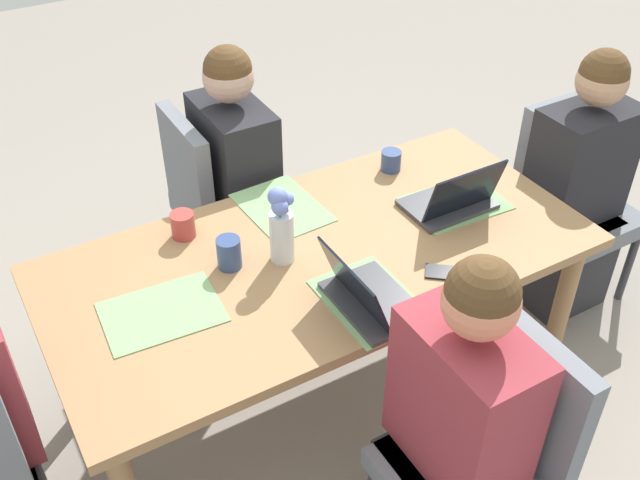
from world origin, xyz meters
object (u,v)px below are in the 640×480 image
(coffee_mug_centre_left, at_px, (229,253))
(coffee_mug_near_left, at_px, (183,225))
(person_far_left_mid, at_px, (238,195))
(coffee_mug_near_right, at_px, (391,161))
(person_near_left_far, at_px, (456,440))
(person_head_right_right_near, at_px, (572,199))
(laptop_near_left_far, at_px, (368,297))
(phone_black, at_px, (448,273))
(chair_far_left_mid, at_px, (217,198))
(chair_head_right_right_near, at_px, (568,192))
(flower_vase, at_px, (281,226))
(chair_near_left_far, at_px, (488,450))
(dining_table, at_px, (320,269))
(laptop_head_right_right_near, at_px, (452,200))

(coffee_mug_centre_left, bearing_deg, coffee_mug_near_left, 106.61)
(person_far_left_mid, xyz_separation_m, coffee_mug_near_right, (0.49, -0.42, 0.24))
(person_near_left_far, height_order, person_head_right_right_near, same)
(laptop_near_left_far, bearing_deg, phone_black, 0.00)
(person_far_left_mid, bearing_deg, chair_far_left_mid, 141.24)
(chair_head_right_right_near, xyz_separation_m, flower_vase, (-1.42, -0.03, 0.36))
(flower_vase, relative_size, coffee_mug_near_right, 3.47)
(chair_near_left_far, height_order, coffee_mug_near_right, chair_near_left_far)
(phone_black, bearing_deg, coffee_mug_centre_left, 5.08)
(dining_table, relative_size, person_head_right_right_near, 1.57)
(chair_head_right_right_near, relative_size, laptop_head_right_right_near, 2.81)
(chair_head_right_right_near, xyz_separation_m, coffee_mug_near_left, (-1.66, 0.26, 0.27))
(flower_vase, bearing_deg, coffee_mug_centre_left, 161.90)
(person_far_left_mid, bearing_deg, laptop_head_right_right_near, -55.45)
(dining_table, xyz_separation_m, person_far_left_mid, (0.02, 0.73, -0.12))
(chair_far_left_mid, distance_m, flower_vase, 0.84)
(chair_far_left_mid, height_order, chair_near_left_far, same)
(chair_far_left_mid, xyz_separation_m, person_far_left_mid, (0.07, -0.06, 0.03))
(chair_near_left_far, distance_m, flower_vase, 0.94)
(person_near_left_far, distance_m, laptop_near_left_far, 0.49)
(person_near_left_far, bearing_deg, person_far_left_mid, 90.25)
(person_head_right_right_near, distance_m, phone_black, 0.99)
(coffee_mug_near_right, distance_m, phone_black, 0.66)
(chair_far_left_mid, distance_m, person_far_left_mid, 0.10)
(person_far_left_mid, bearing_deg, person_near_left_far, -89.75)
(coffee_mug_near_left, xyz_separation_m, phone_black, (0.67, -0.63, -0.04))
(chair_near_left_far, bearing_deg, chair_far_left_mid, 95.60)
(chair_head_right_right_near, height_order, laptop_near_left_far, laptop_near_left_far)
(person_head_right_right_near, xyz_separation_m, coffee_mug_near_left, (-1.60, 0.33, 0.25))
(laptop_near_left_far, xyz_separation_m, laptop_head_right_right_near, (0.55, 0.28, 0.00))
(coffee_mug_near_right, bearing_deg, chair_far_left_mid, 139.76)
(flower_vase, bearing_deg, person_head_right_right_near, -1.90)
(chair_far_left_mid, xyz_separation_m, coffee_mug_near_left, (-0.31, -0.47, 0.27))
(chair_near_left_far, distance_m, coffee_mug_centre_left, 1.01)
(laptop_near_left_far, bearing_deg, dining_table, 87.70)
(chair_head_right_right_near, xyz_separation_m, laptop_head_right_right_near, (-0.75, -0.09, 0.27))
(coffee_mug_centre_left, bearing_deg, person_near_left_far, -68.74)
(person_head_right_right_near, xyz_separation_m, phone_black, (-0.92, -0.30, 0.20))
(chair_head_right_right_near, distance_m, laptop_near_left_far, 1.38)
(laptop_near_left_far, xyz_separation_m, coffee_mug_centre_left, (-0.28, 0.40, 0.01))
(chair_near_left_far, bearing_deg, flower_vase, 105.32)
(person_far_left_mid, relative_size, person_head_right_right_near, 1.00)
(person_far_left_mid, distance_m, coffee_mug_near_left, 0.61)
(person_far_left_mid, bearing_deg, chair_head_right_right_near, -27.74)
(coffee_mug_near_left, relative_size, coffee_mug_near_right, 1.14)
(person_far_left_mid, xyz_separation_m, person_near_left_far, (0.01, -1.47, 0.00))
(chair_head_right_right_near, xyz_separation_m, phone_black, (-0.98, -0.37, 0.23))
(person_far_left_mid, height_order, coffee_mug_near_right, person_far_left_mid)
(person_near_left_far, distance_m, laptop_head_right_right_near, 0.91)
(phone_black, bearing_deg, person_near_left_far, 95.41)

